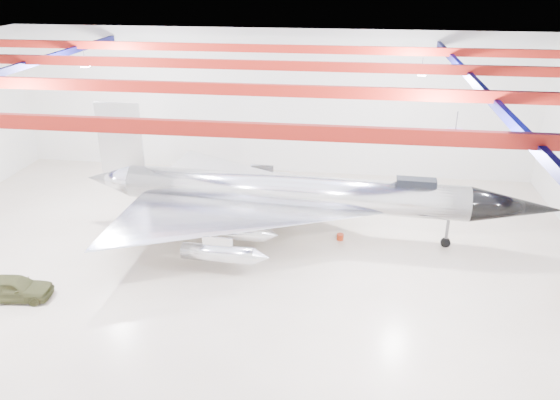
# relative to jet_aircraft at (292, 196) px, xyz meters

# --- Properties ---
(floor) EXTENTS (40.00, 40.00, 0.00)m
(floor) POSITION_rel_jet_aircraft_xyz_m (-2.93, -4.01, -2.54)
(floor) COLOR #C1B099
(floor) RESTS_ON ground
(wall_back) EXTENTS (40.00, 0.00, 40.00)m
(wall_back) POSITION_rel_jet_aircraft_xyz_m (-2.93, 10.99, 2.96)
(wall_back) COLOR silver
(wall_back) RESTS_ON floor
(ceiling) EXTENTS (40.00, 40.00, 0.00)m
(ceiling) POSITION_rel_jet_aircraft_xyz_m (-2.93, -4.01, 8.46)
(ceiling) COLOR #0A0F38
(ceiling) RESTS_ON wall_back
(ceiling_structure) EXTENTS (39.50, 29.50, 1.08)m
(ceiling_structure) POSITION_rel_jet_aircraft_xyz_m (-2.93, -4.01, 7.78)
(ceiling_structure) COLOR maroon
(ceiling_structure) RESTS_ON ceiling
(jet_aircraft) EXTENTS (28.42, 16.90, 7.75)m
(jet_aircraft) POSITION_rel_jet_aircraft_xyz_m (0.00, 0.00, 0.00)
(jet_aircraft) COLOR silver
(jet_aircraft) RESTS_ON floor
(jeep) EXTENTS (3.82, 1.91, 1.25)m
(jeep) POSITION_rel_jet_aircraft_xyz_m (-12.77, -8.81, -1.92)
(jeep) COLOR #383A1D
(jeep) RESTS_ON floor
(crate_ply) EXTENTS (0.56, 0.49, 0.34)m
(crate_ply) POSITION_rel_jet_aircraft_xyz_m (-9.67, -1.65, -2.37)
(crate_ply) COLOR olive
(crate_ply) RESTS_ON floor
(toolbox_red) EXTENTS (0.58, 0.51, 0.35)m
(toolbox_red) POSITION_rel_jet_aircraft_xyz_m (-5.18, 2.35, -2.37)
(toolbox_red) COLOR #A62D10
(toolbox_red) RESTS_ON floor
(engine_drum) EXTENTS (0.64, 0.64, 0.44)m
(engine_drum) POSITION_rel_jet_aircraft_xyz_m (-4.23, -2.09, -2.32)
(engine_drum) COLOR #59595B
(engine_drum) RESTS_ON floor
(tool_chest) EXTENTS (0.48, 0.48, 0.38)m
(tool_chest) POSITION_rel_jet_aircraft_xyz_m (3.01, -0.34, -2.35)
(tool_chest) COLOR #A62D10
(tool_chest) RESTS_ON floor
(oil_barrel) EXTENTS (0.71, 0.65, 0.40)m
(oil_barrel) POSITION_rel_jet_aircraft_xyz_m (-5.10, -0.67, -2.34)
(oil_barrel) COLOR olive
(oil_barrel) RESTS_ON floor
(spares_box) EXTENTS (0.42, 0.42, 0.33)m
(spares_box) POSITION_rel_jet_aircraft_xyz_m (1.66, 6.08, -2.38)
(spares_box) COLOR #59595B
(spares_box) RESTS_ON floor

